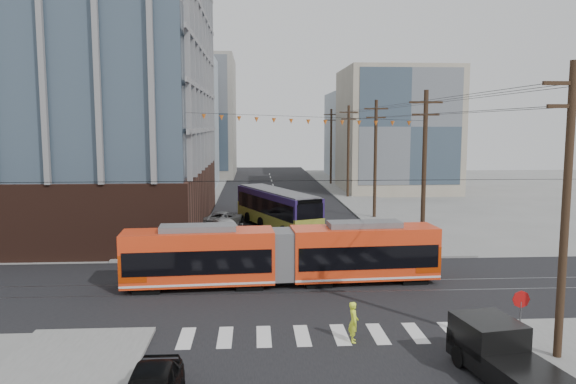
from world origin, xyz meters
name	(u,v)px	position (x,y,z in m)	size (l,w,h in m)	color
ground	(314,312)	(0.00, 0.00, 0.00)	(160.00, 160.00, 0.00)	slate
office_building	(19,57)	(-22.00, 23.00, 14.30)	(30.00, 25.00, 28.60)	#381E16
bg_bldg_nw_near	(148,123)	(-17.00, 52.00, 9.00)	(18.00, 16.00, 18.00)	#8C99A5
bg_bldg_ne_near	(396,130)	(16.00, 48.00, 8.00)	(14.00, 14.00, 16.00)	gray
bg_bldg_nw_far	(188,117)	(-14.00, 72.00, 10.00)	(16.00, 18.00, 20.00)	gray
bg_bldg_ne_far	(377,135)	(18.00, 68.00, 7.00)	(16.00, 16.00, 14.00)	#8C99A5
utility_pole_near	(565,215)	(8.50, -6.00, 5.50)	(0.30, 0.30, 11.00)	black
utility_pole_far	(331,147)	(8.50, 56.00, 5.50)	(0.30, 0.30, 11.00)	black
streetcar	(283,255)	(-1.22, 4.53, 1.65)	(17.14, 2.41, 3.30)	red
city_bus	(277,209)	(-0.84, 21.42, 1.68)	(2.56, 11.83, 3.35)	#28194F
pickup_truck	(514,361)	(5.82, -8.06, 0.92)	(1.95, 5.45, 1.85)	black
parked_car_silver	(210,234)	(-6.00, 15.07, 0.80)	(1.69, 4.84, 1.60)	#92959E
parked_car_white	(223,228)	(-5.23, 18.12, 0.73)	(2.05, 5.04, 1.46)	#B8B8B8
parked_car_grey	(224,219)	(-5.37, 22.65, 0.68)	(2.24, 4.87, 1.35)	slate
pedestrian	(353,322)	(1.21, -3.77, 0.83)	(0.61, 0.40, 1.67)	#E8FF33
stop_sign	(520,323)	(7.45, -5.12, 1.13)	(0.69, 0.69, 2.27)	#AA0D0C
jersey_barrier	(417,248)	(8.30, 11.39, 0.42)	(0.94, 4.16, 0.83)	gray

